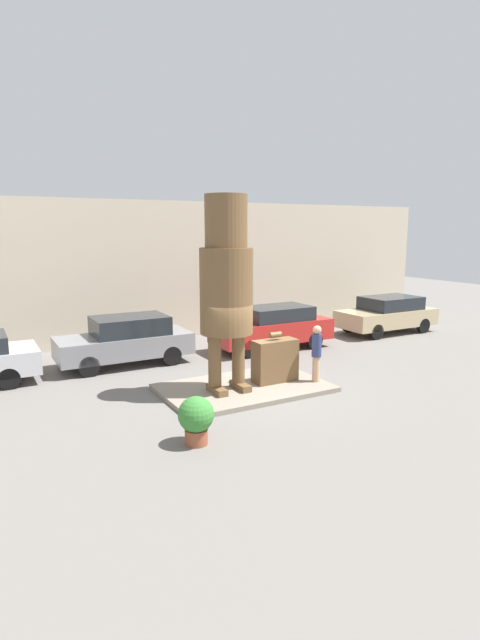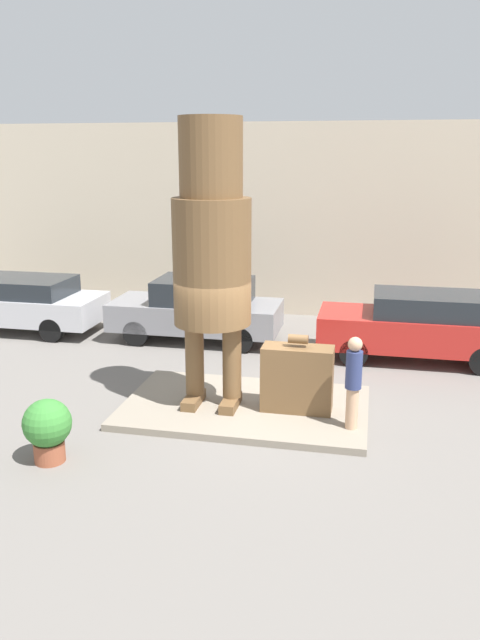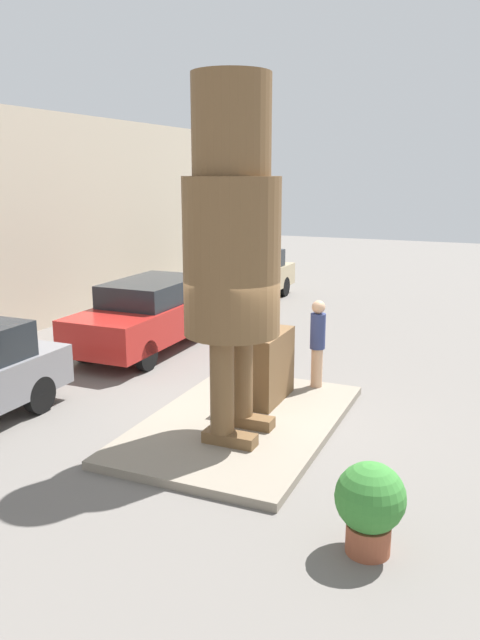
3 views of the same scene
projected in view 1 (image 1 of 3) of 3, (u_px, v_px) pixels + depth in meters
name	position (u px, v px, depth m)	size (l,w,h in m)	color
ground_plane	(244.00, 390.00, 13.98)	(60.00, 60.00, 0.00)	slate
pedestal	(244.00, 388.00, 13.96)	(4.57, 2.87, 0.13)	gray
building_backdrop	(151.00, 271.00, 20.04)	(28.00, 0.60, 5.56)	beige
statue_figure	(226.00, 279.00, 13.04)	(1.41, 1.41, 5.20)	brown
giant_suitcase	(275.00, 360.00, 14.26)	(1.29, 0.55, 1.45)	brown
tourist	(317.00, 351.00, 14.19)	(0.28, 0.28, 1.64)	tan
parked_car_grey	(126.00, 340.00, 16.45)	(4.33, 1.78, 1.62)	gray
parked_car_red	(273.00, 327.00, 18.66)	(4.53, 1.75, 1.60)	#B2231E
parked_car_tan	(387.00, 314.00, 21.60)	(4.40, 1.87, 1.57)	tan
planter_pot	(196.00, 418.00, 10.38)	(0.76, 0.76, 1.03)	brown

